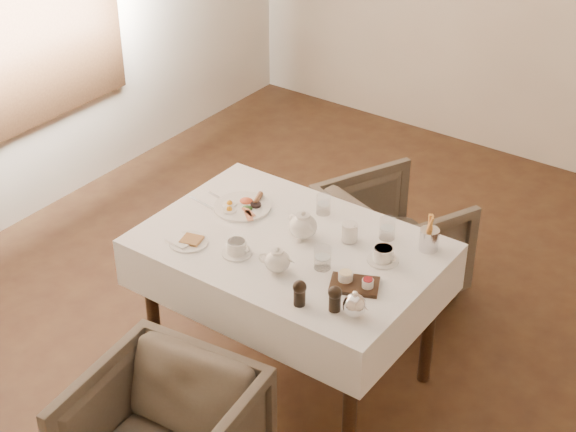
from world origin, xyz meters
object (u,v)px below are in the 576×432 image
at_px(table, 290,264).
at_px(breakfast_plate, 243,206).
at_px(teapot_centre, 303,224).
at_px(armchair_far, 391,241).

bearing_deg(table, breakfast_plate, 161.93).
bearing_deg(teapot_centre, armchair_far, 104.20).
height_order(table, breakfast_plate, breakfast_plate).
xyz_separation_m(table, armchair_far, (0.03, 0.89, -0.34)).
relative_size(armchair_far, teapot_centre, 3.81).
height_order(breakfast_plate, teapot_centre, teapot_centre).
distance_m(table, armchair_far, 0.95).
xyz_separation_m(armchair_far, teapot_centre, (-0.01, -0.82, 0.53)).
bearing_deg(armchair_far, table, 112.79).
bearing_deg(table, teapot_centre, 69.97).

